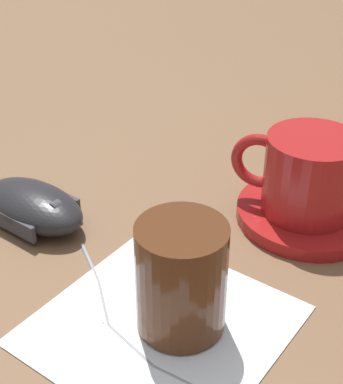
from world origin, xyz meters
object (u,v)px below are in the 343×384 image
coffee_cup (307,174)px  drinking_glass (181,278)px  computer_mouse (34,206)px  saucer (307,213)px

coffee_cup → drinking_glass: (0.04, 0.17, -0.00)m
computer_mouse → saucer: bearing=-153.3°
saucer → drinking_glass: drinking_glass is taller
drinking_glass → coffee_cup: bearing=-104.3°
saucer → computer_mouse: bearing=26.7°
saucer → coffee_cup: size_ratio=1.14×
coffee_cup → computer_mouse: bearing=26.5°
saucer → coffee_cup: (0.00, 0.00, 0.04)m
drinking_glass → saucer: bearing=-105.5°
saucer → computer_mouse: computer_mouse is taller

